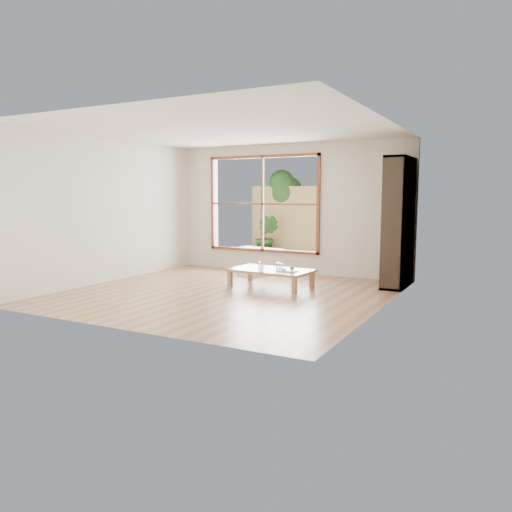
# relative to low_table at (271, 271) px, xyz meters

# --- Properties ---
(ground) EXTENTS (5.00, 5.00, 0.00)m
(ground) POSITION_rel_low_table_xyz_m (-0.38, -0.82, -0.27)
(ground) COLOR #AE7F57
(ground) RESTS_ON ground
(low_table) EXTENTS (1.46, 0.89, 0.31)m
(low_table) POSITION_rel_low_table_xyz_m (0.00, 0.00, 0.00)
(low_table) COLOR tan
(low_table) RESTS_ON ground
(floor_cushion) EXTENTS (0.63, 0.63, 0.07)m
(floor_cushion) POSITION_rel_low_table_xyz_m (-0.83, 0.91, -0.24)
(floor_cushion) COLOR white
(floor_cushion) RESTS_ON ground
(bookshelf) EXTENTS (0.36, 1.00, 2.23)m
(bookshelf) POSITION_rel_low_table_xyz_m (1.92, 1.06, 0.84)
(bookshelf) COLOR #32261B
(bookshelf) RESTS_ON ground
(glass_tall) EXTENTS (0.07, 0.07, 0.13)m
(glass_tall) POSITION_rel_low_table_xyz_m (-0.14, -0.14, 0.10)
(glass_tall) COLOR silver
(glass_tall) RESTS_ON low_table
(glass_mid) EXTENTS (0.08, 0.08, 0.11)m
(glass_mid) POSITION_rel_low_table_xyz_m (0.11, 0.06, 0.09)
(glass_mid) COLOR silver
(glass_mid) RESTS_ON low_table
(glass_short) EXTENTS (0.07, 0.07, 0.09)m
(glass_short) POSITION_rel_low_table_xyz_m (0.12, 0.15, 0.08)
(glass_short) COLOR silver
(glass_short) RESTS_ON low_table
(glass_small) EXTENTS (0.06, 0.06, 0.07)m
(glass_small) POSITION_rel_low_table_xyz_m (-0.21, 0.04, 0.07)
(glass_small) COLOR silver
(glass_small) RESTS_ON low_table
(food_tray) EXTENTS (0.33, 0.26, 0.09)m
(food_tray) POSITION_rel_low_table_xyz_m (0.38, -0.11, 0.06)
(food_tray) COLOR white
(food_tray) RESTS_ON low_table
(deck) EXTENTS (2.80, 2.00, 0.05)m
(deck) POSITION_rel_low_table_xyz_m (-0.98, 2.74, -0.27)
(deck) COLOR #322A24
(deck) RESTS_ON ground
(garden_bench) EXTENTS (1.21, 0.61, 0.37)m
(garden_bench) POSITION_rel_low_table_xyz_m (-1.37, 2.30, 0.06)
(garden_bench) COLOR #32261B
(garden_bench) RESTS_ON deck
(bamboo_fence) EXTENTS (2.80, 0.06, 1.80)m
(bamboo_fence) POSITION_rel_low_table_xyz_m (-0.98, 3.74, 0.63)
(bamboo_fence) COLOR tan
(bamboo_fence) RESTS_ON ground
(shrub_right) EXTENTS (0.86, 0.77, 0.85)m
(shrub_right) POSITION_rel_low_table_xyz_m (0.05, 3.46, 0.18)
(shrub_right) COLOR #2D6023
(shrub_right) RESTS_ON deck
(shrub_left) EXTENTS (0.61, 0.50, 1.07)m
(shrub_left) POSITION_rel_low_table_xyz_m (-1.77, 3.32, 0.29)
(shrub_left) COLOR #2D6023
(shrub_left) RESTS_ON deck
(garden_tree) EXTENTS (1.04, 0.85, 2.22)m
(garden_tree) POSITION_rel_low_table_xyz_m (-1.66, 4.04, 1.35)
(garden_tree) COLOR #4C3D2D
(garden_tree) RESTS_ON ground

